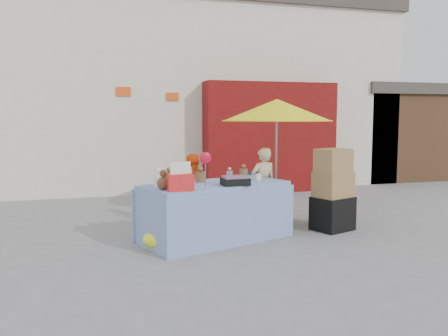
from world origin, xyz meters
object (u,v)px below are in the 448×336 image
object	(u,v)px
chair_right	(266,208)
chair_left	(193,212)
vendor_orange	(191,190)
vendor_beige	(263,185)
umbrella	(277,111)
box_stack	(333,193)
market_table	(215,211)

from	to	relation	value
chair_right	chair_left	bearing A→B (deg)	171.23
chair_left	vendor_orange	size ratio (longest dim) A/B	0.72
vendor_beige	vendor_orange	bearing A→B (deg)	-8.77
vendor_beige	umbrella	bearing A→B (deg)	-162.20
umbrella	box_stack	distance (m)	1.75
chair_left	box_stack	bearing A→B (deg)	-28.82
vendor_beige	box_stack	xyz separation A→B (m)	(0.83, -0.89, -0.04)
chair_left	market_table	bearing A→B (deg)	-88.63
vendor_beige	box_stack	world-z (taller)	box_stack
chair_left	vendor_orange	xyz separation A→B (m)	(0.00, 0.13, 0.34)
chair_left	box_stack	world-z (taller)	box_stack
vendor_beige	umbrella	distance (m)	1.30
market_table	vendor_beige	bearing A→B (deg)	20.80
umbrella	box_stack	bearing A→B (deg)	-63.11
chair_right	vendor_beige	xyz separation A→B (m)	(0.00, 0.13, 0.38)
market_table	chair_right	world-z (taller)	market_table
chair_left	chair_right	distance (m)	1.25
vendor_beige	umbrella	world-z (taller)	umbrella
market_table	chair_left	distance (m)	0.84
vendor_orange	umbrella	world-z (taller)	umbrella
chair_right	vendor_orange	world-z (taller)	vendor_orange
vendor_beige	box_stack	size ratio (longest dim) A/B	0.98
market_table	chair_left	size ratio (longest dim) A/B	2.79
market_table	vendor_orange	distance (m)	0.97
chair_right	market_table	bearing A→B (deg)	-152.66
market_table	chair_left	bearing A→B (deg)	80.60
chair_left	vendor_beige	world-z (taller)	vendor_beige
vendor_beige	box_stack	distance (m)	1.22
vendor_beige	market_table	bearing A→B (deg)	31.56
chair_right	umbrella	size ratio (longest dim) A/B	0.41
chair_right	vendor_orange	distance (m)	1.30
vendor_orange	umbrella	distance (m)	2.03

